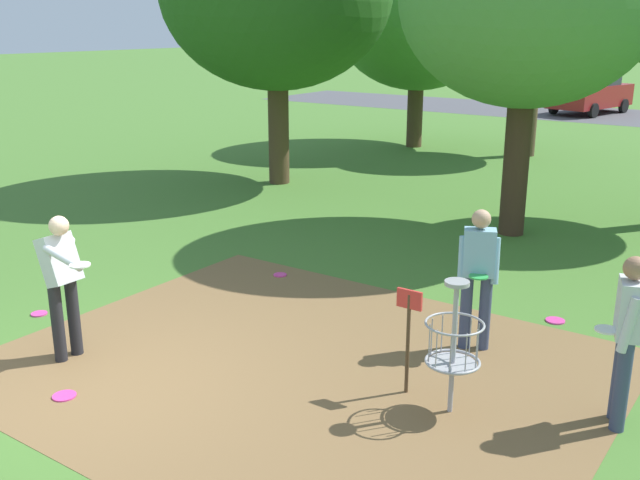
{
  "coord_description": "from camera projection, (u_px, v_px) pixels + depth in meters",
  "views": [
    {
      "loc": [
        5.98,
        -4.27,
        3.74
      ],
      "look_at": [
        0.77,
        3.21,
        1.0
      ],
      "focal_mm": 40.68,
      "sensor_mm": 36.0,
      "label": 1
    }
  ],
  "objects": [
    {
      "name": "player_foreground_watching",
      "position": [
        62.0,
        278.0,
        8.15
      ],
      "size": [
        1.11,
        0.47,
        1.71
      ],
      "color": "#232328",
      "rests_on": "ground"
    },
    {
      "name": "frisbee_far_right",
      "position": [
        39.0,
        314.0,
        9.68
      ],
      "size": [
        0.21,
        0.21,
        0.02
      ],
      "primitive_type": "cylinder",
      "color": "#E53D99",
      "rests_on": "ground"
    },
    {
      "name": "ground_plane",
      "position": [
        89.0,
        389.0,
        7.71
      ],
      "size": [
        160.0,
        160.0,
        0.0
      ],
      "primitive_type": "plane",
      "color": "#47752D"
    },
    {
      "name": "player_throwing",
      "position": [
        627.0,
        332.0,
        6.76
      ],
      "size": [
        0.44,
        0.5,
        1.71
      ],
      "color": "#384260",
      "rests_on": "ground"
    },
    {
      "name": "frisbee_mid_grass",
      "position": [
        280.0,
        275.0,
        11.17
      ],
      "size": [
        0.2,
        0.2,
        0.02
      ],
      "primitive_type": "cylinder",
      "color": "#E53D99",
      "rests_on": "ground"
    },
    {
      "name": "disc_golf_basket",
      "position": [
        448.0,
        341.0,
        7.09
      ],
      "size": [
        0.98,
        0.58,
        1.39
      ],
      "color": "#9E9EA3",
      "rests_on": "ground"
    },
    {
      "name": "player_waiting_left",
      "position": [
        478.0,
        272.0,
        8.4
      ],
      "size": [
        0.49,
        0.45,
        1.71
      ],
      "color": "#384260",
      "rests_on": "ground"
    },
    {
      "name": "frisbee_scattered_a",
      "position": [
        555.0,
        321.0,
        9.45
      ],
      "size": [
        0.25,
        0.25,
        0.02
      ],
      "primitive_type": "cylinder",
      "color": "#E53D99",
      "rests_on": "ground"
    },
    {
      "name": "parked_car_leftmost",
      "position": [
        591.0,
        92.0,
        30.9
      ],
      "size": [
        2.7,
        4.5,
        1.84
      ],
      "color": "maroon",
      "rests_on": "ground"
    },
    {
      "name": "tree_mid_right",
      "position": [
        418.0,
        17.0,
        21.73
      ],
      "size": [
        5.12,
        5.12,
        6.09
      ],
      "color": "#4C3823",
      "rests_on": "ground"
    },
    {
      "name": "frisbee_near_basket",
      "position": [
        64.0,
        396.0,
        7.54
      ],
      "size": [
        0.24,
        0.24,
        0.02
      ],
      "primitive_type": "cylinder",
      "color": "#E53D99",
      "rests_on": "ground"
    },
    {
      "name": "dirt_tee_pad",
      "position": [
        300.0,
        366.0,
        8.2
      ],
      "size": [
        6.61,
        5.46,
        0.01
      ],
      "primitive_type": "cube",
      "color": "brown",
      "rests_on": "ground"
    }
  ]
}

